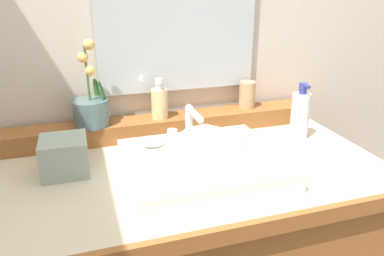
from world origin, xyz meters
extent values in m
cube|color=beige|center=(0.00, 0.44, 1.22)|extent=(2.71, 0.20, 2.44)
cube|color=beige|center=(0.00, 0.00, 0.83)|extent=(1.19, 0.66, 0.04)
cube|color=#975829|center=(0.00, -0.33, 0.83)|extent=(1.19, 0.02, 0.04)
cube|color=#975829|center=(0.00, 0.26, 0.88)|extent=(1.12, 0.11, 0.07)
cube|color=white|center=(0.03, -0.06, 0.87)|extent=(0.44, 0.38, 0.05)
sphere|color=white|center=(0.03, -0.08, 0.86)|extent=(0.27, 0.27, 0.27)
cylinder|color=silver|center=(0.03, 0.07, 0.95)|extent=(0.02, 0.02, 0.10)
cylinder|color=silver|center=(0.03, 0.02, 1.00)|extent=(0.02, 0.11, 0.02)
sphere|color=silver|center=(0.03, 0.07, 1.00)|extent=(0.03, 0.03, 0.03)
cylinder|color=silver|center=(-0.02, 0.07, 0.92)|extent=(0.03, 0.03, 0.04)
cylinder|color=silver|center=(0.09, 0.07, 0.92)|extent=(0.03, 0.03, 0.04)
ellipsoid|color=beige|center=(-0.09, 0.05, 0.91)|extent=(0.07, 0.04, 0.02)
cylinder|color=#4D6568|center=(-0.25, 0.26, 0.95)|extent=(0.12, 0.12, 0.09)
cylinder|color=tan|center=(-0.25, 0.26, 0.99)|extent=(0.10, 0.10, 0.01)
cylinder|color=#476B38|center=(-0.25, 0.26, 1.09)|extent=(0.01, 0.01, 0.18)
ellipsoid|color=#387033|center=(-0.23, 0.30, 1.01)|extent=(0.04, 0.04, 0.10)
ellipsoid|color=#387033|center=(-0.21, 0.26, 1.01)|extent=(0.03, 0.03, 0.09)
ellipsoid|color=#387033|center=(-0.21, 0.25, 1.01)|extent=(0.03, 0.03, 0.08)
sphere|color=#E0B053|center=(-0.24, 0.25, 1.10)|extent=(0.03, 0.03, 0.03)
sphere|color=#E0B053|center=(-0.26, 0.26, 1.14)|extent=(0.03, 0.03, 0.03)
sphere|color=#E0B053|center=(-0.24, 0.25, 1.18)|extent=(0.04, 0.04, 0.04)
cylinder|color=#E5C586|center=(-0.02, 0.26, 0.96)|extent=(0.06, 0.06, 0.11)
cylinder|color=silver|center=(-0.02, 0.26, 1.02)|extent=(0.02, 0.02, 0.02)
cylinder|color=silver|center=(-0.02, 0.26, 1.04)|extent=(0.03, 0.03, 0.02)
cylinder|color=silver|center=(-0.02, 0.24, 1.05)|extent=(0.01, 0.03, 0.01)
cylinder|color=tan|center=(0.33, 0.27, 0.96)|extent=(0.06, 0.06, 0.10)
cylinder|color=white|center=(0.44, 0.08, 0.92)|extent=(0.06, 0.06, 0.16)
cylinder|color=#32398C|center=(0.44, 0.08, 1.01)|extent=(0.03, 0.03, 0.02)
cylinder|color=#32398C|center=(0.44, 0.08, 1.03)|extent=(0.03, 0.03, 0.02)
cylinder|color=#32398C|center=(0.44, 0.07, 1.04)|extent=(0.01, 0.03, 0.01)
cube|color=#8DA093|center=(-0.35, 0.06, 0.90)|extent=(0.13, 0.13, 0.11)
cube|color=silver|center=(0.07, 0.32, 1.22)|extent=(0.58, 0.02, 0.46)
camera|label=1|loc=(-0.29, -0.98, 1.37)|focal=35.11mm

